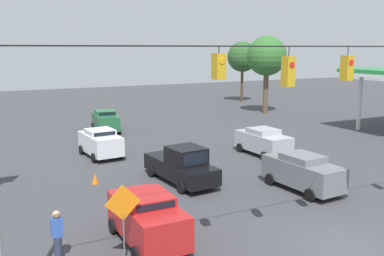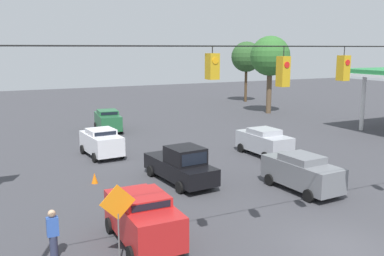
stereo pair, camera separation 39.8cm
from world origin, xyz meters
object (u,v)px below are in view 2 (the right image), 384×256
Objects in this scene: sedan_red_parked_shoulder at (143,217)px; tree_horizon_right at (246,57)px; sedan_green_withflow_deep at (108,120)px; traffic_cone_nearest at (134,225)px; traffic_cone_third at (95,178)px; tree_horizon_left at (270,57)px; pickup_truck_black_withflow_mid at (181,166)px; work_zone_sign at (118,208)px; sedan_grey_crossing_near at (301,172)px; overhead_signal_span at (343,104)px; traffic_cone_second at (112,199)px; pedestrian at (53,234)px; sedan_white_withflow_far at (101,142)px; sedan_silver_oncoming_far at (264,141)px.

sedan_red_parked_shoulder is 45.24m from tree_horizon_right.
traffic_cone_nearest is (4.80, 21.48, -0.71)m from sedan_green_withflow_deep.
tree_horizon_left is (-24.20, -16.99, 6.13)m from traffic_cone_third.
pickup_truck_black_withflow_mid is 1.92× the size of work_zone_sign.
pickup_truck_black_withflow_mid is (-4.43, -6.12, -0.05)m from sedan_red_parked_shoulder.
work_zone_sign is at bearing 51.34° from tree_horizon_right.
sedan_grey_crossing_near is 1.63× the size of work_zone_sign.
overhead_signal_span is at bearing 61.30° from sedan_grey_crossing_near.
sedan_red_parked_shoulder is 9.74m from sedan_grey_crossing_near.
tree_horizon_left is (-24.26, -20.66, 6.13)m from traffic_cone_second.
pickup_truck_black_withflow_mid reaches higher than traffic_cone_second.
pedestrian is (9.87, -3.43, -4.46)m from overhead_signal_span.
sedan_white_withflow_far is at bearing -75.02° from overhead_signal_span.
sedan_white_withflow_far reaches higher than traffic_cone_nearest.
sedan_green_withflow_deep reaches higher than traffic_cone_third.
tree_horizon_right is at bearing -120.90° from sedan_silver_oncoming_far.
traffic_cone_nearest is at bearing 48.81° from pickup_truck_black_withflow_mid.
tree_horizon_left reaches higher than pickup_truck_black_withflow_mid.
traffic_cone_second is at bearing 21.11° from pickup_truck_black_withflow_mid.
tree_horizon_left is at bearing -139.57° from traffic_cone_second.
pedestrian is (8.09, 22.39, -0.07)m from sedan_green_withflow_deep.
traffic_cone_second is 3.68m from traffic_cone_third.
pickup_truck_black_withflow_mid is at bearing -128.27° from work_zone_sign.
pickup_truck_black_withflow_mid is at bearing -38.38° from sedan_grey_crossing_near.
pickup_truck_black_withflow_mid is at bearing 107.53° from sedan_white_withflow_far.
traffic_cone_second is 32.45m from tree_horizon_left.
sedan_green_withflow_deep is at bearing -77.00° from sedan_grey_crossing_near.
traffic_cone_second is at bearing -13.76° from sedan_grey_crossing_near.
pickup_truck_black_withflow_mid is 27.98m from tree_horizon_left.
traffic_cone_nearest is at bearing 89.69° from traffic_cone_second.
sedan_green_withflow_deep is 1.04× the size of sedan_silver_oncoming_far.
pickup_truck_black_withflow_mid reaches higher than sedan_silver_oncoming_far.
tree_horizon_right is (-15.62, -26.10, 5.18)m from sedan_silver_oncoming_far.
sedan_silver_oncoming_far is 30.85m from tree_horizon_right.
sedan_white_withflow_far is 7.03× the size of traffic_cone_nearest.
sedan_grey_crossing_near is 0.56× the size of tree_horizon_right.
sedan_red_parked_shoulder is at bearing 89.79° from traffic_cone_second.
pickup_truck_black_withflow_mid reaches higher than traffic_cone_nearest.
tree_horizon_left is (-19.48, -2.54, 5.42)m from sedan_green_withflow_deep.
sedan_white_withflow_far reaches higher than traffic_cone_second.
work_zone_sign is (6.08, 23.66, 0.98)m from sedan_green_withflow_deep.
sedan_silver_oncoming_far is 7.34× the size of traffic_cone_nearest.
traffic_cone_nearest is 0.21× the size of work_zone_sign.
sedan_grey_crossing_near is (-5.09, 4.03, 0.03)m from pickup_truck_black_withflow_mid.
pedestrian is at bearing -2.57° from sedan_red_parked_shoulder.
sedan_silver_oncoming_far is 17.03m from work_zone_sign.
sedan_silver_oncoming_far is at bearing -149.76° from pedestrian.
overhead_signal_span is 9.38m from traffic_cone_nearest.
pickup_truck_black_withflow_mid is 6.49m from sedan_grey_crossing_near.
overhead_signal_span is 14.40m from sedan_silver_oncoming_far.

